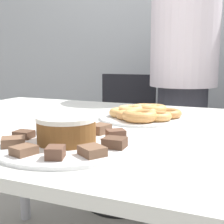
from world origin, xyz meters
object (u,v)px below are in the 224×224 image
(person_standing, at_px, (183,78))
(plate_cake, at_px, (67,144))
(plate_donuts, at_px, (143,118))
(frosted_cake, at_px, (66,129))
(office_chair_left, at_px, (121,143))

(person_standing, height_order, plate_cake, person_standing)
(person_standing, xyz_separation_m, plate_cake, (-0.09, -1.18, -0.12))
(plate_donuts, xyz_separation_m, frosted_cake, (-0.07, -0.45, 0.04))
(plate_donuts, bearing_deg, person_standing, 88.48)
(office_chair_left, relative_size, plate_donuts, 2.61)
(office_chair_left, distance_m, frosted_cake, 1.36)
(office_chair_left, distance_m, plate_cake, 1.34)
(plate_cake, bearing_deg, office_chair_left, 104.63)
(office_chair_left, height_order, plate_donuts, office_chair_left)
(person_standing, bearing_deg, office_chair_left, 170.07)
(plate_cake, bearing_deg, person_standing, 85.53)
(frosted_cake, bearing_deg, office_chair_left, 104.63)
(person_standing, relative_size, office_chair_left, 1.90)
(plate_cake, distance_m, plate_donuts, 0.46)
(office_chair_left, height_order, frosted_cake, office_chair_left)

